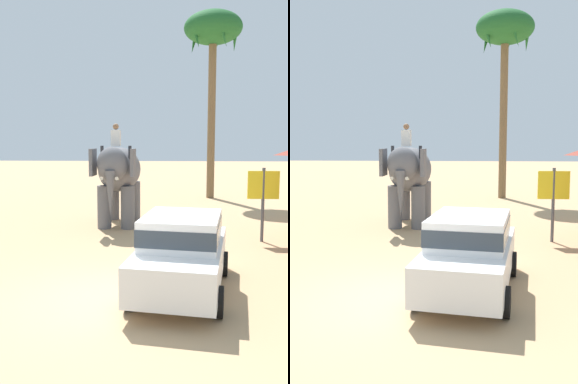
% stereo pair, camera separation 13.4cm
% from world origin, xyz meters
% --- Properties ---
extents(ground_plane, '(120.00, 120.00, 0.00)m').
position_xyz_m(ground_plane, '(0.00, 0.00, 0.00)').
color(ground_plane, tan).
extents(car_sedan_foreground, '(2.36, 4.32, 1.70)m').
position_xyz_m(car_sedan_foreground, '(1.59, 0.58, 0.93)').
color(car_sedan_foreground, white).
rests_on(car_sedan_foreground, ground).
extents(elephant_with_mahout, '(1.73, 3.90, 3.88)m').
position_xyz_m(elephant_with_mahout, '(-0.64, 7.91, 1.99)').
color(elephant_with_mahout, slate).
rests_on(elephant_with_mahout, ground).
extents(palm_tree_behind_elephant, '(3.20, 3.20, 10.31)m').
position_xyz_m(palm_tree_behind_elephant, '(3.65, 16.17, 9.00)').
color(palm_tree_behind_elephant, brown).
rests_on(palm_tree_behind_elephant, ground).
extents(signboard_yellow, '(1.00, 0.10, 2.40)m').
position_xyz_m(signboard_yellow, '(4.32, 5.42, 1.69)').
color(signboard_yellow, '#4C4C51').
rests_on(signboard_yellow, ground).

